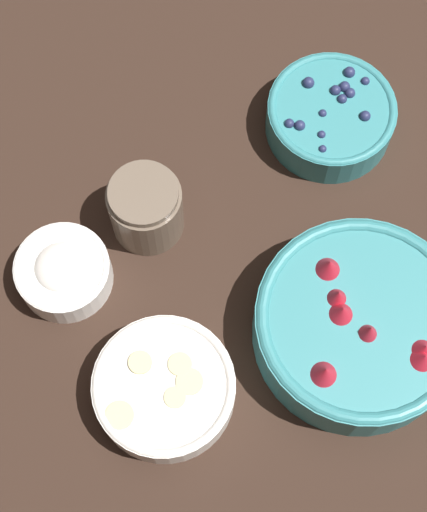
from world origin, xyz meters
The scene contains 6 objects.
ground_plane centered at (0.00, 0.00, 0.00)m, with size 4.00×4.00×0.00m, color black.
bowl_strawberries centered at (-0.18, -0.11, 0.04)m, with size 0.25×0.25×0.10m.
bowl_blueberries centered at (0.09, -0.17, 0.03)m, with size 0.17×0.17×0.06m.
bowl_bananas centered at (-0.19, 0.12, 0.03)m, with size 0.16×0.16×0.05m.
bowl_cream centered at (-0.02, 0.20, 0.03)m, with size 0.12×0.12×0.06m.
jar_chocolate centered at (0.03, 0.09, 0.04)m, with size 0.09×0.09×0.09m.
Camera 1 is at (-0.40, 0.13, 1.00)m, focal length 60.00 mm.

